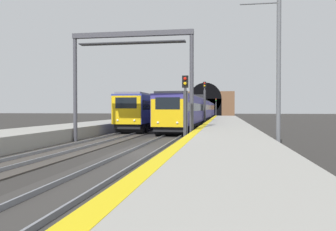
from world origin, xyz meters
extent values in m
plane|color=#302D2B|center=(0.00, 0.00, 0.00)|extent=(320.00, 320.00, 0.00)
cube|color=#9E9B93|center=(0.00, -4.36, 0.47)|extent=(112.00, 4.34, 0.94)
cube|color=yellow|center=(0.00, -2.44, 0.94)|extent=(112.00, 0.50, 0.01)
cube|color=#383533|center=(0.00, 0.00, 0.03)|extent=(160.00, 3.16, 0.06)
cube|color=gray|center=(0.00, 0.72, 0.14)|extent=(160.00, 0.07, 0.15)
cube|color=gray|center=(0.00, -0.72, 0.14)|extent=(160.00, 0.07, 0.15)
cube|color=#423D38|center=(0.00, 4.52, 0.03)|extent=(160.00, 3.15, 0.06)
cube|color=gray|center=(0.00, 5.24, 0.14)|extent=(160.00, 0.07, 0.15)
cube|color=gray|center=(0.00, 3.80, 0.14)|extent=(160.00, 0.07, 0.15)
cube|color=navy|center=(18.73, 0.00, 2.26)|extent=(18.98, 3.42, 2.71)
cube|color=black|center=(18.73, 0.00, 2.55)|extent=(18.22, 3.43, 0.77)
cube|color=slate|center=(18.73, 0.00, 3.72)|extent=(18.40, 2.98, 0.20)
cube|color=black|center=(18.73, 0.00, 0.73)|extent=(18.59, 3.07, 0.48)
cylinder|color=black|center=(10.78, 0.23, 0.43)|extent=(0.93, 2.67, 0.86)
cylinder|color=black|center=(12.58, 0.18, 0.43)|extent=(0.93, 2.67, 0.86)
cylinder|color=black|center=(24.88, -0.18, 0.43)|extent=(0.93, 2.67, 0.86)
cylinder|color=black|center=(26.68, -0.23, 0.43)|extent=(0.93, 2.67, 0.86)
cube|color=#E5B20F|center=(9.25, 0.28, 2.03)|extent=(0.20, 2.76, 2.25)
cube|color=black|center=(9.20, 0.28, 2.81)|extent=(0.10, 2.01, 0.98)
sphere|color=#F2EACC|center=(9.16, -0.51, 1.26)|extent=(0.20, 0.20, 0.20)
sphere|color=#F2EACC|center=(9.21, 1.07, 1.26)|extent=(0.20, 0.20, 0.20)
cube|color=navy|center=(38.11, 0.00, 2.26)|extent=(18.98, 3.42, 2.71)
cube|color=black|center=(38.11, 0.00, 2.64)|extent=(18.22, 3.43, 0.81)
cube|color=slate|center=(38.11, 0.00, 3.72)|extent=(18.40, 2.98, 0.20)
cube|color=black|center=(38.11, 0.00, 0.73)|extent=(18.59, 3.07, 0.48)
cylinder|color=black|center=(30.16, 0.23, 0.43)|extent=(0.93, 2.67, 0.86)
cylinder|color=black|center=(31.96, 0.18, 0.43)|extent=(0.93, 2.67, 0.86)
cylinder|color=black|center=(44.27, -0.18, 0.43)|extent=(0.93, 2.67, 0.86)
cylinder|color=black|center=(46.07, -0.23, 0.43)|extent=(0.93, 2.67, 0.86)
cube|color=navy|center=(57.50, 0.00, 2.26)|extent=(18.98, 3.42, 2.71)
cube|color=black|center=(57.50, 0.00, 2.73)|extent=(18.22, 3.43, 0.97)
cube|color=slate|center=(57.50, 0.00, 3.72)|extent=(18.40, 2.98, 0.20)
cube|color=black|center=(57.50, 0.00, 0.73)|extent=(18.59, 3.07, 0.48)
cylinder|color=black|center=(49.09, 0.24, 0.43)|extent=(0.93, 2.67, 0.86)
cylinder|color=black|center=(50.88, 0.19, 0.43)|extent=(0.93, 2.67, 0.86)
cylinder|color=black|center=(64.11, -0.19, 0.43)|extent=(0.93, 2.67, 0.86)
cylinder|color=black|center=(65.91, -0.24, 0.43)|extent=(0.93, 2.67, 0.86)
cube|color=black|center=(38.11, 0.00, 4.27)|extent=(1.35, 1.76, 0.90)
cube|color=navy|center=(20.78, 4.52, 2.35)|extent=(18.37, 3.00, 2.72)
cube|color=black|center=(20.78, 4.52, 2.71)|extent=(17.63, 3.02, 0.84)
cube|color=slate|center=(20.78, 4.52, 3.81)|extent=(17.81, 2.58, 0.20)
cube|color=black|center=(20.78, 4.52, 0.80)|extent=(18.00, 2.66, 0.52)
cylinder|color=black|center=(12.84, 4.43, 0.47)|extent=(0.97, 2.59, 0.94)
cylinder|color=black|center=(14.64, 4.45, 0.47)|extent=(0.97, 2.59, 0.94)
cylinder|color=black|center=(26.92, 4.59, 0.47)|extent=(0.97, 2.59, 0.94)
cylinder|color=black|center=(28.72, 4.61, 0.47)|extent=(0.97, 2.59, 0.94)
cube|color=#E5B20F|center=(11.57, 4.42, 2.27)|extent=(0.15, 2.69, 2.54)
cube|color=black|center=(11.52, 4.42, 2.90)|extent=(0.06, 1.96, 0.98)
sphere|color=#F2EACC|center=(11.52, 3.65, 1.34)|extent=(0.20, 0.20, 0.20)
sphere|color=#F2EACC|center=(11.50, 5.19, 1.34)|extent=(0.20, 0.20, 0.20)
cube|color=navy|center=(39.74, 4.52, 2.35)|extent=(18.37, 3.00, 2.72)
cube|color=black|center=(39.74, 4.52, 2.72)|extent=(17.63, 3.02, 0.81)
cube|color=slate|center=(39.74, 4.52, 3.81)|extent=(17.81, 2.58, 0.20)
cube|color=black|center=(39.74, 4.52, 0.80)|extent=(18.00, 2.66, 0.52)
cylinder|color=black|center=(31.60, 4.43, 0.47)|extent=(0.97, 2.59, 0.94)
cylinder|color=black|center=(33.40, 4.45, 0.47)|extent=(0.97, 2.59, 0.94)
cylinder|color=black|center=(46.08, 4.59, 0.47)|extent=(0.97, 2.59, 0.94)
cylinder|color=black|center=(47.88, 4.61, 0.47)|extent=(0.97, 2.59, 0.94)
cube|color=navy|center=(58.70, 4.52, 2.35)|extent=(18.37, 3.00, 2.72)
cube|color=black|center=(58.70, 4.52, 2.60)|extent=(17.63, 3.02, 0.94)
cube|color=slate|center=(58.70, 4.52, 3.81)|extent=(17.81, 2.58, 0.20)
cube|color=black|center=(58.70, 4.52, 0.80)|extent=(18.00, 2.66, 0.52)
cylinder|color=black|center=(50.67, 4.43, 0.47)|extent=(0.97, 2.59, 0.94)
cylinder|color=black|center=(52.47, 4.45, 0.47)|extent=(0.97, 2.59, 0.94)
cylinder|color=black|center=(64.92, 4.59, 0.47)|extent=(0.97, 2.59, 0.94)
cylinder|color=black|center=(66.72, 4.61, 0.47)|extent=(0.97, 2.59, 0.94)
cube|color=black|center=(39.74, 4.52, 4.36)|extent=(1.32, 1.69, 0.90)
cylinder|color=#38383D|center=(3.48, -1.80, 1.84)|extent=(0.16, 0.16, 3.69)
cube|color=black|center=(3.48, -1.80, 4.06)|extent=(0.20, 0.38, 0.75)
cube|color=#38383D|center=(3.62, -1.80, 1.84)|extent=(0.04, 0.28, 3.32)
sphere|color=red|center=(3.35, -1.80, 4.24)|extent=(0.20, 0.20, 0.20)
sphere|color=yellow|center=(3.35, -1.80, 3.94)|extent=(0.20, 0.20, 0.20)
cylinder|color=#38383D|center=(24.31, -1.80, 2.48)|extent=(0.16, 0.16, 4.96)
cube|color=black|center=(24.31, -1.80, 5.33)|extent=(0.20, 0.38, 0.75)
cube|color=#38383D|center=(24.45, -1.80, 2.48)|extent=(0.04, 0.28, 4.46)
sphere|color=red|center=(24.18, -1.80, 5.51)|extent=(0.20, 0.20, 0.20)
sphere|color=yellow|center=(24.18, -1.80, 5.21)|extent=(0.20, 0.20, 0.20)
cylinder|color=#38383D|center=(80.12, -1.80, 2.22)|extent=(0.16, 0.16, 4.44)
cube|color=black|center=(80.12, -1.80, 4.96)|extent=(0.20, 0.38, 1.05)
cube|color=#38383D|center=(80.26, -1.80, 2.22)|extent=(0.04, 0.28, 3.99)
sphere|color=red|center=(79.99, -1.80, 5.29)|extent=(0.20, 0.20, 0.20)
sphere|color=yellow|center=(79.99, -1.80, 4.99)|extent=(0.20, 0.20, 0.20)
sphere|color=green|center=(79.99, -1.80, 4.69)|extent=(0.20, 0.20, 0.20)
cylinder|color=#3F3F47|center=(5.67, 6.51, 3.73)|extent=(0.28, 0.28, 7.46)
cylinder|color=#3F3F47|center=(5.67, -1.99, 3.73)|extent=(0.28, 0.28, 7.46)
cube|color=#3F3F47|center=(5.67, 2.26, 7.64)|extent=(0.36, 8.78, 0.35)
cube|color=#2D2D33|center=(5.67, 2.26, 7.01)|extent=(0.70, 7.65, 0.08)
cube|color=brown|center=(99.62, 2.26, 4.19)|extent=(2.87, 19.59, 8.37)
cube|color=black|center=(98.13, 2.26, 2.93)|extent=(0.12, 10.97, 5.86)
cylinder|color=black|center=(98.13, 2.26, 5.86)|extent=(0.12, 10.97, 10.97)
cylinder|color=#595B60|center=(0.34, -6.93, 4.17)|extent=(0.22, 0.22, 8.34)
cylinder|color=#595B60|center=(0.34, -5.96, 7.74)|extent=(0.08, 1.94, 0.08)
camera|label=1|loc=(-17.65, -4.23, 2.35)|focal=36.38mm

